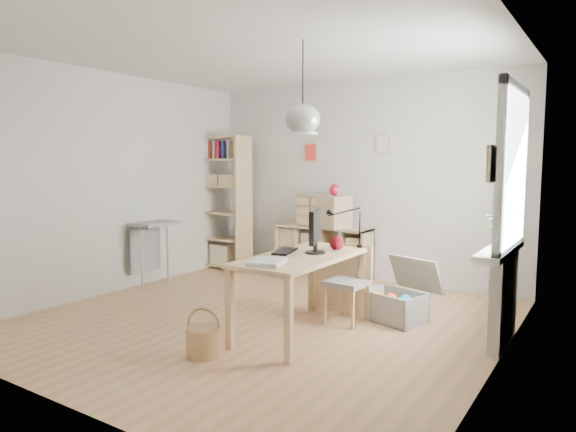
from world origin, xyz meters
The scene contains 20 objects.
ground centered at (0.00, 0.00, 0.00)m, with size 4.50×4.50×0.00m, color tan.
room_shell centered at (0.55, -0.15, 2.00)m, with size 4.50×4.50×4.50m.
window_unit centered at (2.23, 0.60, 1.55)m, with size 0.07×1.16×1.46m.
radiator centered at (2.19, 0.60, 0.40)m, with size 0.10×0.80×0.80m, color silver.
windowsill centered at (2.14, 0.60, 0.83)m, with size 0.22×1.20×0.06m, color white.
desk centered at (0.55, -0.15, 0.66)m, with size 0.70×1.50×0.75m.
cube_shelf centered at (-0.47, 2.08, 0.30)m, with size 1.40×0.38×0.72m.
tall_bookshelf centered at (-2.04, 1.80, 1.09)m, with size 0.80×0.38×2.00m.
side_table centered at (-2.04, 0.35, 0.67)m, with size 0.40×0.55×0.85m.
chair centered at (0.75, 0.44, 0.44)m, with size 0.40×0.40×0.77m.
wicker_basket centered at (0.16, -1.08, 0.13)m, with size 0.30×0.30×0.41m.
storage_chest centered at (1.16, 0.73, 0.20)m, with size 0.76×0.81×0.62m.
monitor centered at (0.61, -0.01, 0.98)m, with size 0.21×0.46×0.42m.
keyboard centered at (0.33, -0.12, 0.76)m, with size 0.15×0.39×0.02m, color black.
task_lamp centered at (0.64, 0.47, 1.01)m, with size 0.36×0.13×0.38m.
yarn_ball centered at (0.69, 0.27, 0.82)m, with size 0.14×0.14×0.14m, color #44090B.
paper_tray centered at (0.51, -0.67, 0.77)m, with size 0.27×0.33×0.03m, color white.
drawer_chest centered at (-0.43, 2.04, 0.94)m, with size 0.77×0.35×0.44m, color tan.
red_vase centered at (-0.27, 2.04, 1.23)m, with size 0.13×0.13×0.15m, color maroon.
potted_plant centered at (2.12, 0.87, 1.04)m, with size 0.32×0.28×0.35m, color #276A2B.
Camera 1 is at (3.00, -4.18, 1.61)m, focal length 32.00 mm.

